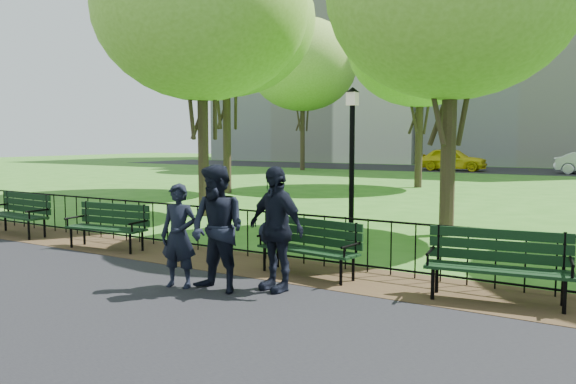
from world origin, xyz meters
The scene contains 19 objects.
ground centered at (0.00, 0.00, 0.00)m, with size 120.00×120.00×0.00m, color #306C1C.
asphalt_path centered at (0.00, -3.40, 0.01)m, with size 60.00×9.20×0.01m, color black.
dirt_strip centered at (0.00, 1.50, 0.01)m, with size 60.00×1.60×0.01m, color #3A2817.
far_street centered at (0.00, 35.00, 0.01)m, with size 70.00×9.00×0.01m, color black.
iron_fence centered at (0.00, 2.00, 0.50)m, with size 24.06×0.06×1.00m.
apartment_west centered at (-22.00, 48.00, 13.00)m, with size 22.00×15.00×26.00m, color beige.
park_bench_main centered at (0.42, 1.34, 0.59)m, with size 1.82×0.74×0.98m.
park_bench_left_a centered at (-3.80, 1.21, 0.57)m, with size 1.78×0.71×0.99m.
park_bench_left_b centered at (-6.82, 1.28, 0.60)m, with size 1.87×0.67×1.04m.
park_bench_right_a centered at (3.54, 1.40, 0.60)m, with size 1.92×0.82×1.05m.
lamppost centered at (0.11, 4.15, 1.77)m, with size 0.29×0.29×3.25m.
tree_near_w centered at (-5.39, 6.04, 5.80)m, with size 6.00×6.00×8.36m.
tree_mid_w centered at (-8.93, 11.79, 6.90)m, with size 7.13×7.13×9.93m.
tree_far_c centered at (-3.16, 18.47, 6.44)m, with size 6.65×6.65×9.27m.
tree_far_w centered at (-14.76, 28.16, 7.38)m, with size 7.62×7.62×10.62m.
person_left centered at (-0.63, -0.27, 0.78)m, with size 0.56×0.37×1.53m, color black.
person_mid centered at (0.02, -0.18, 0.92)m, with size 0.89×0.46×1.82m, color black.
person_right centered at (0.67, 0.33, 0.91)m, with size 1.06×0.43×1.80m, color black.
taxi centered at (-5.44, 32.76, 0.81)m, with size 1.88×4.67×1.59m, color yellow.
Camera 1 is at (4.96, -6.41, 2.19)m, focal length 35.00 mm.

